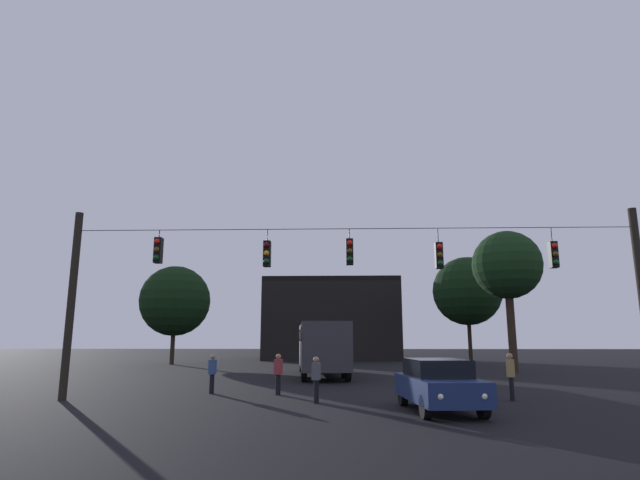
% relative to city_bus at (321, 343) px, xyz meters
% --- Properties ---
extents(ground_plane, '(168.00, 168.00, 0.00)m').
position_rel_city_bus_xyz_m(ground_plane, '(1.46, -1.02, -1.87)').
color(ground_plane, black).
rests_on(ground_plane, ground).
extents(overhead_signal_span, '(20.72, 0.44, 6.79)m').
position_rel_city_bus_xyz_m(overhead_signal_span, '(1.47, -12.50, 2.13)').
color(overhead_signal_span, black).
rests_on(overhead_signal_span, ground).
extents(city_bus, '(3.41, 11.17, 3.00)m').
position_rel_city_bus_xyz_m(city_bus, '(0.00, 0.00, 0.00)').
color(city_bus, '#2D2D33').
rests_on(city_bus, ground).
extents(car_near_right, '(2.16, 4.45, 1.52)m').
position_rel_city_bus_xyz_m(car_near_right, '(3.94, -14.86, -1.07)').
color(car_near_right, navy).
rests_on(car_near_right, ground).
extents(pedestrian_crossing_left, '(0.30, 0.40, 1.53)m').
position_rel_city_bus_xyz_m(pedestrian_crossing_left, '(0.20, -12.98, -1.01)').
color(pedestrian_crossing_left, black).
rests_on(pedestrian_crossing_left, ground).
extents(pedestrian_crossing_center, '(0.32, 0.41, 1.55)m').
position_rel_city_bus_xyz_m(pedestrian_crossing_center, '(-1.38, -10.44, -1.00)').
color(pedestrian_crossing_center, black).
rests_on(pedestrian_crossing_center, ground).
extents(pedestrian_crossing_right, '(0.30, 0.40, 1.63)m').
position_rel_city_bus_xyz_m(pedestrian_crossing_right, '(7.03, -12.08, -0.95)').
color(pedestrian_crossing_right, black).
rests_on(pedestrian_crossing_right, ground).
extents(pedestrian_near_bus, '(0.26, 0.37, 1.51)m').
position_rel_city_bus_xyz_m(pedestrian_near_bus, '(-4.06, -10.05, -1.02)').
color(pedestrian_near_bus, black).
rests_on(pedestrian_near_bus, ground).
extents(corner_building, '(14.02, 11.88, 8.39)m').
position_rel_city_bus_xyz_m(corner_building, '(0.39, 25.79, 2.33)').
color(corner_building, black).
rests_on(corner_building, ground).
extents(tree_left_silhouette, '(4.58, 4.58, 9.33)m').
position_rel_city_bus_xyz_m(tree_left_silhouette, '(12.42, 3.44, 5.10)').
color(tree_left_silhouette, '#2D2116').
rests_on(tree_left_silhouette, ground).
extents(tree_behind_building, '(5.92, 5.92, 9.20)m').
position_rel_city_bus_xyz_m(tree_behind_building, '(12.30, 13.70, 4.36)').
color(tree_behind_building, black).
rests_on(tree_behind_building, ground).
extents(tree_right_far, '(6.05, 6.05, 8.42)m').
position_rel_city_bus_xyz_m(tree_right_far, '(-13.16, 13.09, 3.53)').
color(tree_right_far, '#2D2116').
rests_on(tree_right_far, ground).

